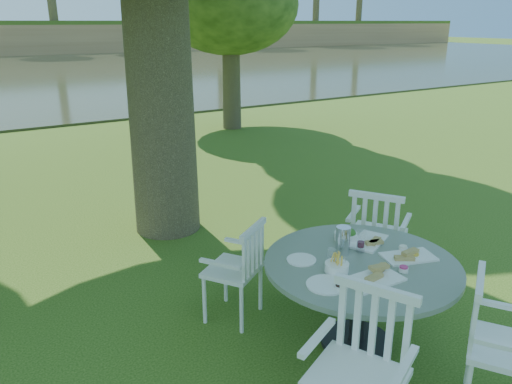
# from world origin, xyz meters

# --- Properties ---
(ground) EXTENTS (140.00, 140.00, 0.00)m
(ground) POSITION_xyz_m (0.00, 0.00, 0.00)
(ground) COLOR #23420D
(ground) RESTS_ON ground
(table) EXTENTS (1.49, 1.49, 0.73)m
(table) POSITION_xyz_m (0.00, -1.32, 0.60)
(table) COLOR black
(table) RESTS_ON ground
(chair_ne) EXTENTS (0.67, 0.68, 0.99)m
(chair_ne) POSITION_xyz_m (0.77, -0.71, 0.58)
(chair_ne) COLOR white
(chair_ne) RESTS_ON ground
(chair_nw) EXTENTS (0.60, 0.60, 0.88)m
(chair_nw) POSITION_xyz_m (-0.59, -0.53, 0.52)
(chair_nw) COLOR white
(chair_nw) RESTS_ON ground
(chair_sw) EXTENTS (0.66, 0.67, 1.02)m
(chair_sw) POSITION_xyz_m (-0.66, -2.06, 0.60)
(chair_sw) COLOR white
(chair_sw) RESTS_ON ground
(chair_se) EXTENTS (0.65, 0.64, 0.96)m
(chair_se) POSITION_xyz_m (0.22, -2.29, 0.56)
(chair_se) COLOR white
(chair_se) RESTS_ON ground
(tableware) EXTENTS (1.18, 0.86, 0.23)m
(tableware) POSITION_xyz_m (-0.01, -1.25, 0.77)
(tableware) COLOR white
(tableware) RESTS_ON table
(river) EXTENTS (100.00, 28.00, 0.12)m
(river) POSITION_xyz_m (0.00, 23.00, 0.00)
(river) COLOR #2D311D
(river) RESTS_ON ground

